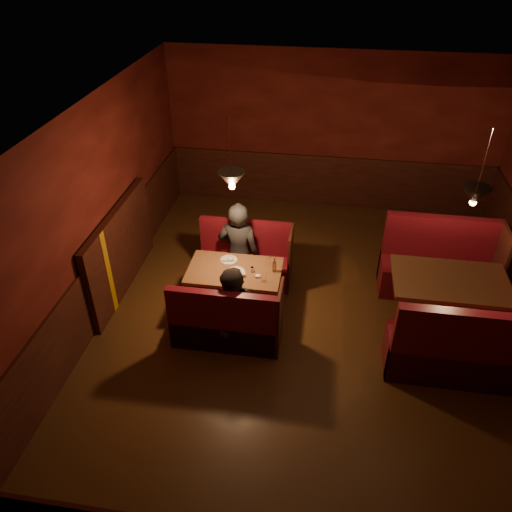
% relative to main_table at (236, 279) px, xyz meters
% --- Properties ---
extents(room, '(6.02, 7.02, 2.92)m').
position_rel_main_table_xyz_m(room, '(0.87, -0.09, 0.52)').
color(room, '#492C13').
rests_on(room, ground).
extents(main_table, '(1.29, 0.78, 0.90)m').
position_rel_main_table_xyz_m(main_table, '(0.00, 0.00, 0.00)').
color(main_table, '#58311B').
rests_on(main_table, ground).
extents(main_bench_far, '(1.42, 0.51, 0.97)m').
position_rel_main_table_xyz_m(main_bench_far, '(0.02, 0.73, -0.22)').
color(main_bench_far, '#580811').
rests_on(main_bench_far, ground).
extents(main_bench_near, '(1.42, 0.51, 0.97)m').
position_rel_main_table_xyz_m(main_bench_near, '(0.02, -0.73, -0.22)').
color(main_bench_near, '#580811').
rests_on(main_bench_near, ground).
extents(second_table, '(1.48, 0.94, 0.83)m').
position_rel_main_table_xyz_m(second_table, '(2.84, 0.03, 0.09)').
color(second_table, '#58311B').
rests_on(second_table, ground).
extents(second_bench_far, '(1.63, 0.61, 1.17)m').
position_rel_main_table_xyz_m(second_bench_far, '(2.87, 0.91, -0.16)').
color(second_bench_far, '#580811').
rests_on(second_bench_far, ground).
extents(second_bench_near, '(1.63, 0.61, 1.17)m').
position_rel_main_table_xyz_m(second_bench_near, '(2.87, -0.85, -0.16)').
color(second_bench_near, '#580811').
rests_on(second_bench_near, ground).
extents(diner_a, '(0.65, 0.45, 1.72)m').
position_rel_main_table_xyz_m(diner_a, '(-0.07, 0.63, 0.33)').
color(diner_a, black).
rests_on(diner_a, ground).
extents(diner_b, '(0.75, 0.59, 1.51)m').
position_rel_main_table_xyz_m(diner_b, '(0.13, -0.68, 0.22)').
color(diner_b, black).
rests_on(diner_b, ground).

